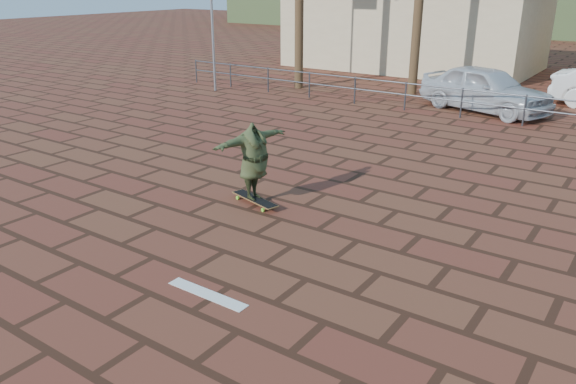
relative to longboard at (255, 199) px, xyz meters
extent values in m
plane|color=brown|center=(0.90, -2.00, -0.10)|extent=(120.00, 120.00, 0.00)
cube|color=white|center=(1.60, -3.20, -0.10)|extent=(1.40, 0.22, 0.01)
cylinder|color=#47494F|center=(-11.10, 10.00, 0.40)|extent=(0.06, 0.06, 1.00)
cylinder|color=#47494F|center=(-9.10, 10.00, 0.40)|extent=(0.06, 0.06, 1.00)
cylinder|color=#47494F|center=(-7.10, 10.00, 0.40)|extent=(0.06, 0.06, 1.00)
cylinder|color=#47494F|center=(-5.10, 10.00, 0.40)|extent=(0.06, 0.06, 1.00)
cylinder|color=#47494F|center=(-3.10, 10.00, 0.40)|extent=(0.06, 0.06, 1.00)
cylinder|color=#47494F|center=(-1.10, 10.00, 0.40)|extent=(0.06, 0.06, 1.00)
cylinder|color=#47494F|center=(0.90, 10.00, 0.40)|extent=(0.06, 0.06, 1.00)
cylinder|color=#47494F|center=(2.90, 10.00, 0.40)|extent=(0.06, 0.06, 1.00)
cylinder|color=#47494F|center=(0.90, 10.00, 0.85)|extent=(24.00, 0.05, 0.05)
cylinder|color=#47494F|center=(0.90, 10.00, 0.45)|extent=(24.00, 0.05, 0.05)
cylinder|color=brown|center=(-6.60, 11.50, 3.40)|extent=(0.36, 0.36, 7.00)
cube|color=beige|center=(-5.10, 20.00, 1.90)|extent=(12.00, 7.00, 4.00)
cube|color=olive|center=(0.00, 0.00, 0.01)|extent=(1.29, 0.60, 0.02)
cube|color=black|center=(0.00, 0.00, 0.02)|extent=(1.24, 0.56, 0.00)
cube|color=silver|center=(-0.42, 0.12, -0.03)|extent=(0.12, 0.22, 0.03)
cube|color=silver|center=(0.42, -0.12, -0.03)|extent=(0.12, 0.22, 0.03)
cylinder|color=#7EE430|center=(-0.45, -0.01, -0.06)|extent=(0.09, 0.05, 0.08)
cylinder|color=#7EE430|center=(-0.39, 0.24, -0.06)|extent=(0.09, 0.05, 0.08)
cylinder|color=#7EE430|center=(0.39, -0.24, -0.06)|extent=(0.09, 0.05, 0.08)
cylinder|color=#7EE430|center=(0.45, 0.01, -0.06)|extent=(0.09, 0.05, 0.08)
imported|color=#3A4324|center=(0.00, 0.00, 0.82)|extent=(0.78, 2.01, 1.59)
imported|color=silver|center=(1.23, 11.42, 0.69)|extent=(4.97, 3.19, 1.57)
camera|label=1|loc=(6.68, -8.43, 4.25)|focal=35.00mm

